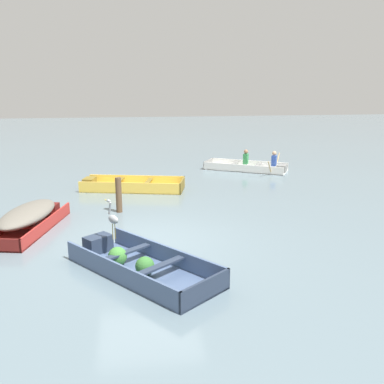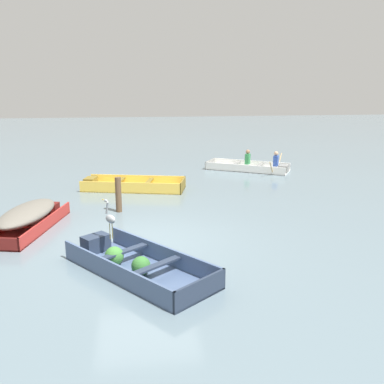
{
  "view_description": "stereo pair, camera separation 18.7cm",
  "coord_description": "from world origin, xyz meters",
  "px_view_note": "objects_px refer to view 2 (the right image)",
  "views": [
    {
      "loc": [
        -0.4,
        -9.57,
        3.63
      ],
      "look_at": [
        1.59,
        3.25,
        0.35
      ],
      "focal_mm": 40.0,
      "sensor_mm": 36.0,
      "label": 1
    },
    {
      "loc": [
        -0.22,
        -9.59,
        3.63
      ],
      "look_at": [
        1.59,
        3.25,
        0.35
      ],
      "focal_mm": 40.0,
      "sensor_mm": 36.0,
      "label": 2
    }
  ],
  "objects_px": {
    "skiff_red_mid_moored": "(28,216)",
    "heron_on_dinghy": "(110,218)",
    "rowboat_white_with_crew": "(252,167)",
    "dinghy_slate_blue_foreground": "(132,263)",
    "mooring_post": "(118,195)",
    "skiff_yellow_near_moored": "(130,186)"
  },
  "relations": [
    {
      "from": "skiff_red_mid_moored",
      "to": "heron_on_dinghy",
      "type": "height_order",
      "value": "heron_on_dinghy"
    },
    {
      "from": "skiff_red_mid_moored",
      "to": "rowboat_white_with_crew",
      "type": "distance_m",
      "value": 10.26
    },
    {
      "from": "dinghy_slate_blue_foreground",
      "to": "rowboat_white_with_crew",
      "type": "relative_size",
      "value": 0.95
    },
    {
      "from": "rowboat_white_with_crew",
      "to": "mooring_post",
      "type": "bearing_deg",
      "value": -135.64
    },
    {
      "from": "skiff_yellow_near_moored",
      "to": "rowboat_white_with_crew",
      "type": "relative_size",
      "value": 1.03
    },
    {
      "from": "skiff_red_mid_moored",
      "to": "heron_on_dinghy",
      "type": "xyz_separation_m",
      "value": [
        2.19,
        -2.19,
        0.54
      ]
    },
    {
      "from": "skiff_yellow_near_moored",
      "to": "dinghy_slate_blue_foreground",
      "type": "bearing_deg",
      "value": -89.48
    },
    {
      "from": "rowboat_white_with_crew",
      "to": "heron_on_dinghy",
      "type": "distance_m",
      "value": 10.5
    },
    {
      "from": "skiff_red_mid_moored",
      "to": "rowboat_white_with_crew",
      "type": "height_order",
      "value": "rowboat_white_with_crew"
    },
    {
      "from": "dinghy_slate_blue_foreground",
      "to": "skiff_red_mid_moored",
      "type": "distance_m",
      "value": 3.93
    },
    {
      "from": "dinghy_slate_blue_foreground",
      "to": "skiff_yellow_near_moored",
      "type": "relative_size",
      "value": 0.92
    },
    {
      "from": "dinghy_slate_blue_foreground",
      "to": "skiff_red_mid_moored",
      "type": "bearing_deg",
      "value": 131.87
    },
    {
      "from": "heron_on_dinghy",
      "to": "mooring_post",
      "type": "height_order",
      "value": "heron_on_dinghy"
    },
    {
      "from": "skiff_yellow_near_moored",
      "to": "rowboat_white_with_crew",
      "type": "height_order",
      "value": "rowboat_white_with_crew"
    },
    {
      "from": "dinghy_slate_blue_foreground",
      "to": "heron_on_dinghy",
      "type": "height_order",
      "value": "heron_on_dinghy"
    },
    {
      "from": "heron_on_dinghy",
      "to": "mooring_post",
      "type": "distance_m",
      "value": 3.44
    },
    {
      "from": "skiff_yellow_near_moored",
      "to": "skiff_red_mid_moored",
      "type": "bearing_deg",
      "value": -122.7
    },
    {
      "from": "dinghy_slate_blue_foreground",
      "to": "heron_on_dinghy",
      "type": "relative_size",
      "value": 4.08
    },
    {
      "from": "heron_on_dinghy",
      "to": "mooring_post",
      "type": "bearing_deg",
      "value": 88.85
    },
    {
      "from": "dinghy_slate_blue_foreground",
      "to": "rowboat_white_with_crew",
      "type": "height_order",
      "value": "rowboat_white_with_crew"
    },
    {
      "from": "rowboat_white_with_crew",
      "to": "mooring_post",
      "type": "relative_size",
      "value": 3.51
    },
    {
      "from": "skiff_red_mid_moored",
      "to": "mooring_post",
      "type": "relative_size",
      "value": 3.1
    }
  ]
}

